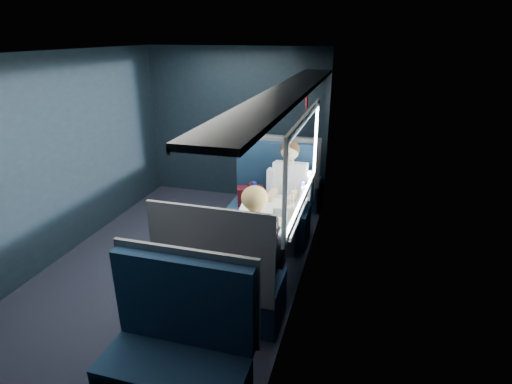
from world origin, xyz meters
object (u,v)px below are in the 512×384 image
(table, at_px, (268,219))
(man, at_px, (288,191))
(seat_bay_far, at_px, (224,283))
(seat_row_front, at_px, (285,182))
(seat_bay_near, at_px, (270,205))
(laptop, at_px, (288,211))
(seat_row_back, at_px, (178,360))
(bottle_small, at_px, (303,194))
(cup, at_px, (293,195))
(woman, at_px, (256,247))

(table, relative_size, man, 0.76)
(seat_bay_far, bearing_deg, man, 80.97)
(table, relative_size, seat_row_front, 0.86)
(seat_bay_near, bearing_deg, laptop, -65.76)
(seat_row_back, height_order, man, man)
(seat_row_front, distance_m, bottle_small, 1.59)
(table, height_order, man, man)
(man, distance_m, cup, 0.29)
(seat_row_back, bearing_deg, seat_bay_near, 90.23)
(seat_row_back, bearing_deg, man, 84.28)
(seat_bay_near, xyz_separation_m, bottle_small, (0.49, -0.53, 0.42))
(cup, bearing_deg, man, 113.64)
(bottle_small, height_order, cup, bottle_small)
(man, bearing_deg, seat_bay_far, -99.03)
(table, bearing_deg, cup, 67.67)
(seat_bay_far, relative_size, seat_row_back, 1.09)
(seat_bay_near, xyz_separation_m, seat_row_front, (0.01, 0.93, -0.01))
(laptop, bearing_deg, woman, -102.54)
(laptop, bearing_deg, seat_row_front, 102.25)
(cup, bearing_deg, bottle_small, -39.62)
(seat_bay_far, bearing_deg, table, 78.22)
(woman, distance_m, cup, 1.15)
(seat_bay_near, bearing_deg, cup, -48.98)
(seat_row_front, distance_m, woman, 2.54)
(woman, distance_m, bottle_small, 1.08)
(seat_bay_far, distance_m, seat_row_back, 0.92)
(seat_row_back, bearing_deg, seat_bay_far, 90.00)
(seat_bay_near, relative_size, seat_bay_far, 1.00)
(seat_bay_far, xyz_separation_m, seat_row_front, (0.00, 2.67, -0.00))
(table, distance_m, seat_row_back, 1.82)
(table, height_order, laptop, laptop)
(seat_row_front, relative_size, man, 0.88)
(seat_row_back, bearing_deg, table, 84.20)
(laptop, distance_m, cup, 0.48)
(man, bearing_deg, cup, -66.36)
(table, distance_m, laptop, 0.26)
(table, height_order, seat_row_back, seat_row_back)
(seat_bay_near, relative_size, laptop, 3.87)
(seat_bay_near, xyz_separation_m, seat_row_back, (0.01, -2.67, -0.01))
(woman, bearing_deg, cup, 84.36)
(laptop, relative_size, bottle_small, 1.38)
(seat_row_front, relative_size, seat_row_back, 1.00)
(seat_bay_near, bearing_deg, seat_bay_far, -89.65)
(seat_bay_near, distance_m, man, 0.43)
(seat_bay_near, distance_m, bottle_small, 0.83)
(seat_row_back, distance_m, laptop, 1.84)
(woman, bearing_deg, seat_bay_near, 99.38)
(laptop, xyz_separation_m, bottle_small, (0.08, 0.38, 0.05))
(seat_row_front, distance_m, cup, 1.45)
(seat_row_back, xyz_separation_m, cup, (0.36, 2.24, 0.37))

